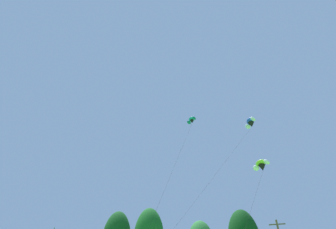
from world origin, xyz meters
TOP-DOWN VIEW (x-y plane):
  - parafoil_kite_high_teal at (0.91, 36.44)m, footprint 6.02×9.75m
  - parafoil_kite_mid_lime_white at (9.55, 35.45)m, footprint 6.37×9.26m
  - parafoil_kite_far_blue_white at (9.74, 42.91)m, footprint 15.02×16.98m

SIDE VIEW (x-z plane):
  - parafoil_kite_mid_lime_white at x=9.55m, z-range 7.40..21.27m
  - parafoil_kite_high_teal at x=0.91m, z-range 12.08..35.07m
  - parafoil_kite_far_blue_white at x=9.74m, z-range 12.72..37.59m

